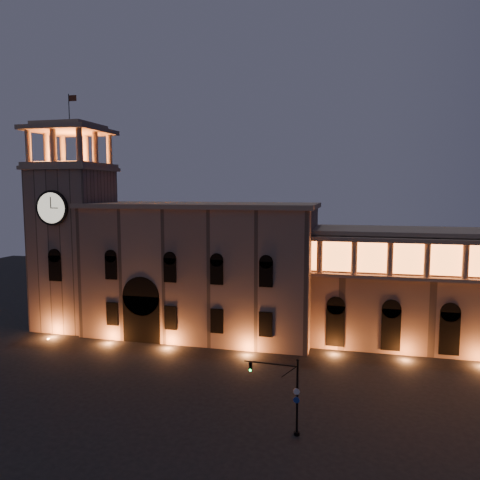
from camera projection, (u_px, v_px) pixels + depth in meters
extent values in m
plane|color=black|center=(146.00, 405.00, 42.15)|extent=(160.00, 160.00, 0.00)
cube|color=#8B6E5B|center=(201.00, 271.00, 62.97)|extent=(30.00, 12.00, 17.00)
cube|color=gray|center=(201.00, 205.00, 62.03)|extent=(30.80, 12.80, 0.60)
cube|color=black|center=(144.00, 318.00, 59.75)|extent=(5.00, 1.40, 6.00)
cylinder|color=black|center=(143.00, 295.00, 59.43)|extent=(5.00, 1.40, 5.00)
cube|color=orange|center=(143.00, 320.00, 59.58)|extent=(4.20, 0.20, 5.00)
cube|color=#8B6E5B|center=(74.00, 249.00, 66.09)|extent=(9.00, 9.00, 22.00)
cube|color=gray|center=(71.00, 169.00, 64.89)|extent=(9.80, 9.80, 0.50)
cylinder|color=black|center=(52.00, 208.00, 60.93)|extent=(4.60, 0.35, 4.60)
cylinder|color=beige|center=(51.00, 208.00, 60.80)|extent=(4.00, 0.12, 4.00)
cube|color=gray|center=(71.00, 165.00, 64.84)|extent=(9.40, 9.40, 0.50)
cube|color=orange|center=(71.00, 163.00, 64.81)|extent=(6.80, 6.80, 0.15)
cylinder|color=gray|center=(28.00, 146.00, 61.81)|extent=(0.76, 0.76, 4.20)
cylinder|color=gray|center=(53.00, 146.00, 60.92)|extent=(0.76, 0.76, 4.20)
cylinder|color=gray|center=(79.00, 145.00, 60.02)|extent=(0.76, 0.76, 4.20)
cylinder|color=gray|center=(63.00, 151.00, 69.15)|extent=(0.76, 0.76, 4.20)
cylinder|color=gray|center=(86.00, 150.00, 68.26)|extent=(0.76, 0.76, 4.20)
cylinder|color=gray|center=(109.00, 150.00, 67.36)|extent=(0.76, 0.76, 4.20)
cylinder|color=gray|center=(47.00, 149.00, 65.48)|extent=(0.76, 0.76, 4.20)
cylinder|color=gray|center=(95.00, 147.00, 63.69)|extent=(0.76, 0.76, 4.20)
cube|color=gray|center=(70.00, 130.00, 64.33)|extent=(9.80, 9.80, 0.60)
cube|color=gray|center=(70.00, 126.00, 64.27)|extent=(7.50, 7.50, 0.60)
cylinder|color=black|center=(69.00, 109.00, 64.02)|extent=(0.10, 0.10, 4.00)
plane|color=#562818|center=(73.00, 98.00, 63.73)|extent=(1.20, 0.00, 1.20)
cube|color=#866855|center=(471.00, 291.00, 57.05)|extent=(40.00, 10.00, 14.00)
cube|color=gray|center=(474.00, 232.00, 56.28)|extent=(40.60, 10.60, 0.50)
cylinder|color=gray|center=(320.00, 256.00, 55.50)|extent=(0.70, 0.70, 4.00)
cylinder|color=gray|center=(354.00, 257.00, 54.55)|extent=(0.70, 0.70, 4.00)
cylinder|color=gray|center=(390.00, 259.00, 53.61)|extent=(0.70, 0.70, 4.00)
cylinder|color=gray|center=(427.00, 260.00, 52.67)|extent=(0.70, 0.70, 4.00)
cylinder|color=gray|center=(466.00, 261.00, 51.73)|extent=(0.70, 0.70, 4.00)
cylinder|color=black|center=(297.00, 398.00, 36.72)|extent=(0.17, 0.17, 6.05)
cylinder|color=black|center=(297.00, 433.00, 37.03)|extent=(0.48, 0.48, 0.26)
sphere|color=black|center=(298.00, 360.00, 36.39)|extent=(0.24, 0.24, 0.24)
cylinder|color=black|center=(271.00, 364.00, 37.05)|extent=(4.32, 0.32, 0.10)
cube|color=black|center=(251.00, 367.00, 37.56)|extent=(0.27, 0.25, 0.73)
cylinder|color=#0CE53F|center=(250.00, 370.00, 37.46)|extent=(0.16, 0.08, 0.16)
cylinder|color=silver|center=(296.00, 392.00, 36.55)|extent=(0.52, 0.06, 0.52)
cylinder|color=navy|center=(296.00, 400.00, 36.62)|extent=(0.52, 0.06, 0.52)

